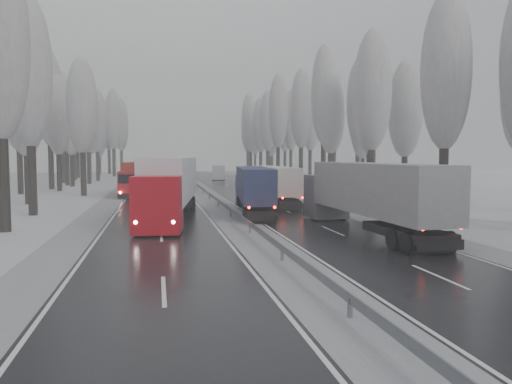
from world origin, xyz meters
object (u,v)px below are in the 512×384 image
object	(u,v)px
truck_grey_tarp	(367,192)
truck_blue_box	(253,186)
truck_cream_box	(272,182)
box_truck_distant	(218,172)
truck_red_red	(137,176)
truck_red_white	(170,184)

from	to	relation	value
truck_grey_tarp	truck_blue_box	world-z (taller)	truck_grey_tarp
truck_cream_box	box_truck_distant	xyz separation A→B (m)	(0.45, 48.03, -0.66)
truck_cream_box	truck_red_red	world-z (taller)	truck_red_red
truck_blue_box	truck_red_red	world-z (taller)	truck_red_red
truck_grey_tarp	box_truck_distant	bearing A→B (deg)	88.58
truck_cream_box	truck_red_white	distance (m)	14.99
box_truck_distant	truck_red_red	size ratio (longest dim) A/B	0.51
truck_grey_tarp	box_truck_distant	world-z (taller)	truck_grey_tarp
truck_grey_tarp	truck_cream_box	size ratio (longest dim) A/B	1.18
truck_grey_tarp	truck_cream_box	bearing A→B (deg)	92.01
truck_cream_box	box_truck_distant	bearing A→B (deg)	89.63
truck_cream_box	truck_red_white	bearing A→B (deg)	-132.40
truck_grey_tarp	truck_blue_box	size ratio (longest dim) A/B	1.14
truck_red_white	truck_red_red	xyz separation A→B (m)	(-3.36, 25.56, -0.38)
truck_red_white	truck_red_red	distance (m)	25.79
truck_grey_tarp	truck_red_white	bearing A→B (deg)	141.88
truck_grey_tarp	truck_red_white	distance (m)	14.29
truck_red_white	truck_red_red	bearing A→B (deg)	105.15
truck_red_red	truck_red_white	bearing A→B (deg)	-78.70
truck_blue_box	truck_cream_box	distance (m)	8.10
truck_grey_tarp	truck_red_red	bearing A→B (deg)	111.50
truck_blue_box	box_truck_distant	world-z (taller)	truck_blue_box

